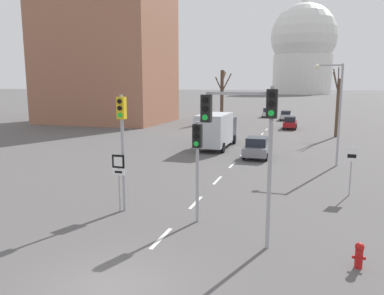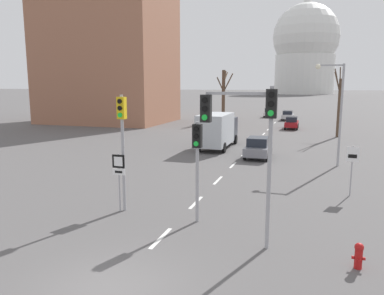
{
  "view_description": "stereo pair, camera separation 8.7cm",
  "coord_description": "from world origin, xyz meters",
  "px_view_note": "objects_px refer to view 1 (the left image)",
  "views": [
    {
      "loc": [
        5.05,
        -8.44,
        5.68
      ],
      "look_at": [
        0.4,
        6.46,
        3.05
      ],
      "focal_mm": 35.0,
      "sensor_mm": 36.0,
      "label": 1
    },
    {
      "loc": [
        5.13,
        -8.42,
        5.68
      ],
      "look_at": [
        0.4,
        6.46,
        3.05
      ],
      "focal_mm": 35.0,
      "sensor_mm": 36.0,
      "label": 2
    }
  ],
  "objects_px": {
    "sedan_far_left": "(286,115)",
    "delivery_truck": "(217,129)",
    "route_sign_post": "(119,172)",
    "traffic_signal_near_left": "(122,131)",
    "traffic_signal_near_right": "(248,126)",
    "sedan_near_left": "(257,147)",
    "speed_limit_sign": "(351,162)",
    "street_lamp_right": "(335,103)",
    "sedan_near_right": "(290,123)",
    "fire_hydrant": "(359,254)",
    "traffic_signal_centre_tall": "(197,152)",
    "sedan_mid_centre": "(268,112)"
  },
  "relations": [
    {
      "from": "speed_limit_sign",
      "to": "street_lamp_right",
      "type": "xyz_separation_m",
      "value": [
        -0.53,
        7.48,
        2.65
      ]
    },
    {
      "from": "sedan_near_left",
      "to": "traffic_signal_near_right",
      "type": "bearing_deg",
      "value": -83.78
    },
    {
      "from": "route_sign_post",
      "to": "fire_hydrant",
      "type": "relative_size",
      "value": 3.17
    },
    {
      "from": "traffic_signal_centre_tall",
      "to": "sedan_mid_centre",
      "type": "bearing_deg",
      "value": 92.81
    },
    {
      "from": "sedan_mid_centre",
      "to": "delivery_truck",
      "type": "xyz_separation_m",
      "value": [
        -1.02,
        -34.34,
        0.88
      ]
    },
    {
      "from": "traffic_signal_near_right",
      "to": "street_lamp_right",
      "type": "distance_m",
      "value": 15.58
    },
    {
      "from": "delivery_truck",
      "to": "speed_limit_sign",
      "type": "bearing_deg",
      "value": -50.75
    },
    {
      "from": "traffic_signal_near_left",
      "to": "route_sign_post",
      "type": "height_order",
      "value": "traffic_signal_near_left"
    },
    {
      "from": "fire_hydrant",
      "to": "sedan_mid_centre",
      "type": "distance_m",
      "value": 55.62
    },
    {
      "from": "fire_hydrant",
      "to": "traffic_signal_near_right",
      "type": "bearing_deg",
      "value": 170.24
    },
    {
      "from": "traffic_signal_near_right",
      "to": "fire_hydrant",
      "type": "height_order",
      "value": "traffic_signal_near_right"
    },
    {
      "from": "route_sign_post",
      "to": "sedan_mid_centre",
      "type": "xyz_separation_m",
      "value": [
        1.14,
        52.4,
        -0.99
      ]
    },
    {
      "from": "delivery_truck",
      "to": "traffic_signal_centre_tall",
      "type": "bearing_deg",
      "value": -78.84
    },
    {
      "from": "route_sign_post",
      "to": "sedan_near_right",
      "type": "relative_size",
      "value": 0.64
    },
    {
      "from": "route_sign_post",
      "to": "traffic_signal_near_left",
      "type": "bearing_deg",
      "value": 43.04
    },
    {
      "from": "sedan_mid_centre",
      "to": "delivery_truck",
      "type": "relative_size",
      "value": 0.55
    },
    {
      "from": "sedan_near_right",
      "to": "sedan_near_left",
      "type": "bearing_deg",
      "value": -94.12
    },
    {
      "from": "traffic_signal_near_left",
      "to": "traffic_signal_near_right",
      "type": "distance_m",
      "value": 6.28
    },
    {
      "from": "traffic_signal_near_right",
      "to": "sedan_mid_centre",
      "type": "height_order",
      "value": "traffic_signal_near_right"
    },
    {
      "from": "fire_hydrant",
      "to": "delivery_truck",
      "type": "bearing_deg",
      "value": 114.92
    },
    {
      "from": "speed_limit_sign",
      "to": "sedan_far_left",
      "type": "xyz_separation_m",
      "value": [
        -5.67,
        41.71,
        -0.97
      ]
    },
    {
      "from": "traffic_signal_centre_tall",
      "to": "traffic_signal_near_right",
      "type": "distance_m",
      "value": 3.19
    },
    {
      "from": "sedan_near_left",
      "to": "delivery_truck",
      "type": "xyz_separation_m",
      "value": [
        -4.13,
        3.49,
        0.88
      ]
    },
    {
      "from": "traffic_signal_near_right",
      "to": "sedan_mid_centre",
      "type": "distance_m",
      "value": 54.66
    },
    {
      "from": "delivery_truck",
      "to": "sedan_near_right",
      "type": "bearing_deg",
      "value": 71.94
    },
    {
      "from": "speed_limit_sign",
      "to": "fire_hydrant",
      "type": "relative_size",
      "value": 3.12
    },
    {
      "from": "traffic_signal_near_right",
      "to": "traffic_signal_centre_tall",
      "type": "bearing_deg",
      "value": 143.32
    },
    {
      "from": "route_sign_post",
      "to": "sedan_mid_centre",
      "type": "bearing_deg",
      "value": 88.75
    },
    {
      "from": "traffic_signal_near_left",
      "to": "sedan_far_left",
      "type": "height_order",
      "value": "traffic_signal_near_left"
    },
    {
      "from": "traffic_signal_near_right",
      "to": "sedan_near_right",
      "type": "distance_m",
      "value": 37.4
    },
    {
      "from": "traffic_signal_centre_tall",
      "to": "fire_hydrant",
      "type": "distance_m",
      "value": 6.9
    },
    {
      "from": "speed_limit_sign",
      "to": "street_lamp_right",
      "type": "relative_size",
      "value": 0.37
    },
    {
      "from": "route_sign_post",
      "to": "sedan_mid_centre",
      "type": "height_order",
      "value": "route_sign_post"
    },
    {
      "from": "traffic_signal_near_right",
      "to": "delivery_truck",
      "type": "bearing_deg",
      "value": 106.51
    },
    {
      "from": "traffic_signal_centre_tall",
      "to": "sedan_near_left",
      "type": "xyz_separation_m",
      "value": [
        0.53,
        14.77,
        -2.14
      ]
    },
    {
      "from": "sedan_mid_centre",
      "to": "fire_hydrant",
      "type": "bearing_deg",
      "value": -81.15
    },
    {
      "from": "speed_limit_sign",
      "to": "sedan_far_left",
      "type": "distance_m",
      "value": 42.11
    },
    {
      "from": "traffic_signal_near_right",
      "to": "sedan_near_left",
      "type": "height_order",
      "value": "traffic_signal_near_right"
    },
    {
      "from": "sedan_near_right",
      "to": "sedan_far_left",
      "type": "xyz_separation_m",
      "value": [
        -1.23,
        12.14,
        -0.02
      ]
    },
    {
      "from": "sedan_mid_centre",
      "to": "street_lamp_right",
      "type": "bearing_deg",
      "value": -77.73
    },
    {
      "from": "traffic_signal_near_right",
      "to": "fire_hydrant",
      "type": "xyz_separation_m",
      "value": [
        3.65,
        -0.63,
        -3.84
      ]
    },
    {
      "from": "traffic_signal_near_left",
      "to": "sedan_near_left",
      "type": "height_order",
      "value": "traffic_signal_near_left"
    },
    {
      "from": "sedan_near_right",
      "to": "sedan_mid_centre",
      "type": "distance_m",
      "value": 17.7
    },
    {
      "from": "traffic_signal_near_right",
      "to": "street_lamp_right",
      "type": "xyz_separation_m",
      "value": [
        3.62,
        15.15,
        0.12
      ]
    },
    {
      "from": "traffic_signal_near_left",
      "to": "route_sign_post",
      "type": "relative_size",
      "value": 1.98
    },
    {
      "from": "sedan_far_left",
      "to": "delivery_truck",
      "type": "relative_size",
      "value": 0.59
    },
    {
      "from": "route_sign_post",
      "to": "fire_hydrant",
      "type": "height_order",
      "value": "route_sign_post"
    },
    {
      "from": "traffic_signal_centre_tall",
      "to": "sedan_near_right",
      "type": "bearing_deg",
      "value": 86.74
    },
    {
      "from": "route_sign_post",
      "to": "fire_hydrant",
      "type": "bearing_deg",
      "value": -14.8
    },
    {
      "from": "traffic_signal_near_left",
      "to": "sedan_mid_centre",
      "type": "relative_size",
      "value": 1.32
    }
  ]
}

